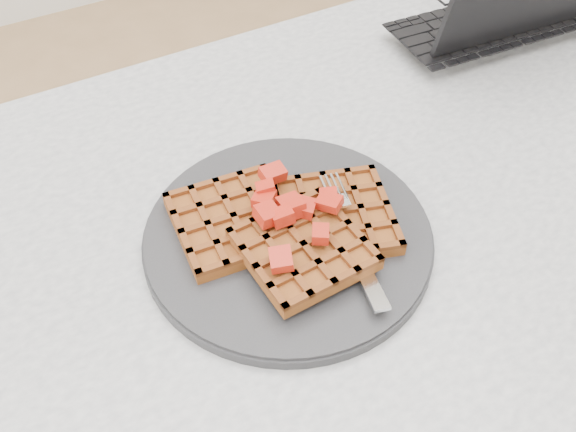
% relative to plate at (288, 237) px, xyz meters
% --- Properties ---
extents(table, '(1.20, 0.80, 0.75)m').
position_rel_plate_xyz_m(table, '(0.14, -0.01, -0.12)').
color(table, beige).
rests_on(table, ground).
extents(plate, '(0.30, 0.30, 0.02)m').
position_rel_plate_xyz_m(plate, '(0.00, 0.00, 0.00)').
color(plate, '#242527').
rests_on(plate, table).
extents(waffles, '(0.23, 0.20, 0.03)m').
position_rel_plate_xyz_m(waffles, '(0.00, -0.00, 0.02)').
color(waffles, brown).
rests_on(waffles, plate).
extents(strawberry_pile, '(0.15, 0.15, 0.02)m').
position_rel_plate_xyz_m(strawberry_pile, '(0.00, -0.00, 0.05)').
color(strawberry_pile, '#9A0A00').
rests_on(strawberry_pile, waffles).
extents(fork, '(0.07, 0.18, 0.02)m').
position_rel_plate_xyz_m(fork, '(0.05, -0.04, 0.02)').
color(fork, silver).
rests_on(fork, plate).
extents(laptop, '(0.34, 0.26, 0.22)m').
position_rel_plate_xyz_m(laptop, '(0.47, 0.23, 0.03)').
color(laptop, black).
rests_on(laptop, table).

